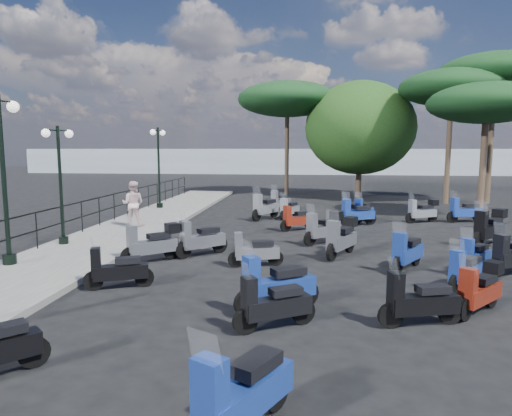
# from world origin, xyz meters

# --- Properties ---
(ground) EXTENTS (120.00, 120.00, 0.00)m
(ground) POSITION_xyz_m (0.00, 0.00, 0.00)
(ground) COLOR black
(ground) RESTS_ON ground
(sidewalk) EXTENTS (3.00, 30.00, 0.15)m
(sidewalk) POSITION_xyz_m (-6.50, 3.00, 0.07)
(sidewalk) COLOR #5E5B5A
(sidewalk) RESTS_ON ground
(railing) EXTENTS (0.04, 26.04, 1.10)m
(railing) POSITION_xyz_m (-7.80, 2.80, 0.90)
(railing) COLOR black
(railing) RESTS_ON sidewalk
(lamp_post_0) EXTENTS (0.41, 1.26, 4.28)m
(lamp_post_0) POSITION_xyz_m (-7.46, -2.40, 2.59)
(lamp_post_0) COLOR black
(lamp_post_0) RESTS_ON sidewalk
(lamp_post_1) EXTENTS (0.57, 1.01, 3.63)m
(lamp_post_1) POSITION_xyz_m (-7.40, 0.13, 2.22)
(lamp_post_1) COLOR black
(lamp_post_1) RESTS_ON sidewalk
(lamp_post_2) EXTENTS (0.48, 1.15, 3.97)m
(lamp_post_2) POSITION_xyz_m (-7.20, 8.92, 2.41)
(lamp_post_2) COLOR black
(lamp_post_2) RESTS_ON sidewalk
(pedestrian_far) EXTENTS (0.88, 0.71, 1.73)m
(pedestrian_far) POSITION_xyz_m (-6.44, 3.48, 1.01)
(pedestrian_far) COLOR beige
(pedestrian_far) RESTS_ON sidewalk
(scooter_1) EXTENTS (1.45, 0.75, 1.21)m
(scooter_1) POSITION_xyz_m (-4.04, -3.63, 0.42)
(scooter_1) COLOR black
(scooter_1) RESTS_ON ground
(scooter_2) EXTENTS (1.41, 1.22, 1.35)m
(scooter_2) POSITION_xyz_m (-4.08, -1.21, 0.51)
(scooter_2) COLOR black
(scooter_2) RESTS_ON ground
(scooter_3) EXTENTS (1.46, 0.61, 1.18)m
(scooter_3) POSITION_xyz_m (-1.23, -1.40, 0.41)
(scooter_3) COLOR black
(scooter_3) RESTS_ON ground
(scooter_4) EXTENTS (1.08, 1.66, 1.48)m
(scooter_4) POSITION_xyz_m (-1.70, 6.63, 0.51)
(scooter_4) COLOR black
(scooter_4) RESTS_ON ground
(scooter_5) EXTENTS (0.99, 1.52, 1.35)m
(scooter_5) POSITION_xyz_m (-1.21, 9.49, 0.47)
(scooter_5) COLOR black
(scooter_5) RESTS_ON ground
(scooter_6) EXTENTS (1.00, 1.62, 1.42)m
(scooter_6) POSITION_xyz_m (-0.54, -8.56, 0.49)
(scooter_6) COLOR black
(scooter_6) RESTS_ON ground
(scooter_7) EXTENTS (1.59, 1.10, 1.44)m
(scooter_7) POSITION_xyz_m (-0.44, -4.67, 0.50)
(scooter_7) COLOR black
(scooter_7) RESTS_ON ground
(scooter_8) EXTENTS (1.32, 1.27, 1.37)m
(scooter_8) POSITION_xyz_m (-2.92, -0.36, 0.48)
(scooter_8) COLOR black
(scooter_8) RESTS_ON ground
(scooter_9) EXTENTS (1.03, 1.65, 1.43)m
(scooter_9) POSITION_xyz_m (1.13, 0.02, 0.54)
(scooter_9) COLOR black
(scooter_9) RESTS_ON ground
(scooter_10) EXTENTS (1.32, 1.01, 1.24)m
(scooter_10) POSITION_xyz_m (-0.23, 4.04, 0.43)
(scooter_10) COLOR black
(scooter_10) RESTS_ON ground
(scooter_11) EXTENTS (0.86, 1.38, 1.21)m
(scooter_11) POSITION_xyz_m (-0.65, 6.90, 0.42)
(scooter_11) COLOR black
(scooter_11) RESTS_ON ground
(scooter_12) EXTENTS (1.40, 0.92, 1.25)m
(scooter_12) POSITION_xyz_m (-0.42, -5.54, 0.43)
(scooter_12) COLOR black
(scooter_12) RESTS_ON ground
(scooter_13) EXTENTS (1.17, 1.22, 1.23)m
(scooter_13) POSITION_xyz_m (3.39, -4.36, 0.46)
(scooter_13) COLOR black
(scooter_13) RESTS_ON ground
(scooter_14) EXTENTS (1.09, 1.18, 1.20)m
(scooter_14) POSITION_xyz_m (3.64, -2.81, 0.42)
(scooter_14) COLOR black
(scooter_14) RESTS_ON ground
(scooter_15) EXTENTS (1.32, 1.31, 1.35)m
(scooter_15) POSITION_xyz_m (0.69, 1.76, 0.51)
(scooter_15) COLOR black
(scooter_15) RESTS_ON ground
(scooter_16) EXTENTS (1.61, 0.87, 1.36)m
(scooter_16) POSITION_xyz_m (2.13, 5.48, 0.47)
(scooter_16) COLOR black
(scooter_16) RESTS_ON ground
(scooter_17) EXTENTS (0.98, 1.46, 1.31)m
(scooter_17) POSITION_xyz_m (2.51, 6.43, 0.46)
(scooter_17) COLOR black
(scooter_17) RESTS_ON ground
(scooter_19) EXTENTS (1.55, 0.67, 1.26)m
(scooter_19) POSITION_xyz_m (2.11, -5.11, 0.44)
(scooter_19) COLOR black
(scooter_19) RESTS_ON ground
(scooter_21) EXTENTS (1.03, 1.45, 1.33)m
(scooter_21) POSITION_xyz_m (2.69, -1.31, 0.46)
(scooter_21) COLOR black
(scooter_21) RESTS_ON ground
(scooter_22) EXTENTS (1.47, 0.89, 1.26)m
(scooter_22) POSITION_xyz_m (4.94, 6.53, 0.48)
(scooter_22) COLOR black
(scooter_22) RESTS_ON ground
(scooter_23) EXTENTS (1.01, 1.54, 1.37)m
(scooter_23) POSITION_xyz_m (1.97, 5.96, 0.48)
(scooter_23) COLOR black
(scooter_23) RESTS_ON ground
(scooter_28) EXTENTS (1.45, 1.45, 1.49)m
(scooter_28) POSITION_xyz_m (5.97, 2.10, 0.56)
(scooter_28) COLOR black
(scooter_28) RESTS_ON ground
(scooter_29) EXTENTS (1.66, 0.74, 1.35)m
(scooter_29) POSITION_xyz_m (6.74, 6.80, 0.47)
(scooter_29) COLOR black
(scooter_29) RESTS_ON ground
(scooter_30) EXTENTS (1.09, 1.18, 1.20)m
(scooter_30) POSITION_xyz_m (4.30, -1.43, 0.42)
(scooter_30) COLOR black
(scooter_30) RESTS_ON ground
(broadleaf_tree) EXTENTS (6.90, 6.90, 7.30)m
(broadleaf_tree) POSITION_xyz_m (3.40, 16.63, 4.36)
(broadleaf_tree) COLOR #38281E
(broadleaf_tree) RESTS_ON ground
(pine_0) EXTENTS (5.68, 5.68, 7.38)m
(pine_0) POSITION_xyz_m (7.88, 13.40, 6.36)
(pine_0) COLOR #38281E
(pine_0) RESTS_ON ground
(pine_1) EXTENTS (6.22, 6.22, 8.25)m
(pine_1) POSITION_xyz_m (10.26, 13.89, 7.14)
(pine_1) COLOR #38281E
(pine_1) RESTS_ON ground
(pine_2) EXTENTS (6.57, 6.57, 7.45)m
(pine_2) POSITION_xyz_m (-1.26, 17.63, 6.28)
(pine_2) COLOR #38281E
(pine_2) RESTS_ON ground
(pine_3) EXTENTS (5.12, 5.12, 5.97)m
(pine_3) POSITION_xyz_m (7.93, 8.40, 5.05)
(pine_3) COLOR #38281E
(pine_3) RESTS_ON ground
(distant_hills) EXTENTS (70.00, 8.00, 3.00)m
(distant_hills) POSITION_xyz_m (0.00, 45.00, 1.50)
(distant_hills) COLOR gray
(distant_hills) RESTS_ON ground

